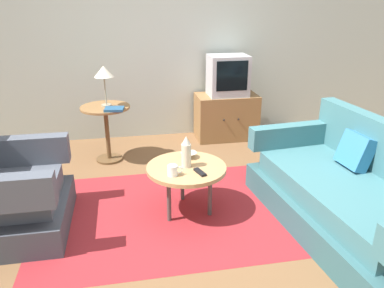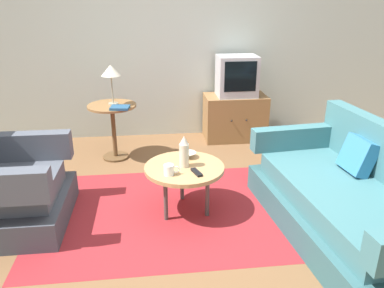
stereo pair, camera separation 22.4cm
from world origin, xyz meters
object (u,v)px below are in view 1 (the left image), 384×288
(mug, at_px, (173,170))
(table_lamp, at_px, (104,73))
(couch, at_px, (352,197))
(tv_stand, at_px, (226,116))
(vase, at_px, (186,152))
(coffee_table, at_px, (186,170))
(bowl, at_px, (189,155))
(tv_remote_dark, at_px, (200,172))
(television, at_px, (228,76))
(armchair, at_px, (6,195))
(side_table, at_px, (106,122))
(book, at_px, (114,109))

(mug, bearing_deg, table_lamp, 110.70)
(couch, bearing_deg, tv_stand, 5.17)
(vase, bearing_deg, coffee_table, 57.96)
(bowl, height_order, tv_remote_dark, bowl)
(television, relative_size, table_lamp, 1.14)
(armchair, xyz_separation_m, television, (2.34, 1.79, 0.54))
(television, bearing_deg, vase, -115.80)
(coffee_table, relative_size, tv_stand, 0.86)
(couch, distance_m, bowl, 1.43)
(table_lamp, xyz_separation_m, vase, (0.69, -1.31, -0.45))
(side_table, bearing_deg, couch, -41.90)
(table_lamp, relative_size, vase, 1.62)
(armchair, distance_m, mug, 1.36)
(coffee_table, relative_size, book, 3.11)
(coffee_table, height_order, book, book)
(book, bearing_deg, armchair, -119.60)
(armchair, height_order, bowl, armchair)
(television, bearing_deg, table_lamp, -163.23)
(armchair, relative_size, side_table, 1.44)
(armchair, bearing_deg, mug, 84.35)
(coffee_table, xyz_separation_m, television, (0.86, 1.77, 0.45))
(side_table, distance_m, bowl, 1.35)
(coffee_table, relative_size, vase, 2.48)
(table_lamp, height_order, tv_remote_dark, table_lamp)
(tv_stand, bearing_deg, armchair, -142.32)
(television, bearing_deg, bowl, -116.83)
(coffee_table, xyz_separation_m, tv_remote_dark, (0.09, -0.15, 0.05))
(mug, bearing_deg, tv_remote_dark, 0.03)
(table_lamp, bearing_deg, book, -64.83)
(bowl, distance_m, book, 1.16)
(tv_stand, relative_size, tv_remote_dark, 5.15)
(coffee_table, bearing_deg, television, 64.21)
(side_table, distance_m, tv_remote_dark, 1.66)
(armchair, bearing_deg, table_lamp, 149.32)
(book, bearing_deg, bowl, -46.87)
(table_lamp, relative_size, book, 2.03)
(couch, height_order, table_lamp, table_lamp)
(television, height_order, vase, television)
(vase, relative_size, mug, 2.14)
(bowl, bearing_deg, side_table, 124.31)
(side_table, height_order, vase, vase)
(coffee_table, xyz_separation_m, table_lamp, (-0.69, 1.31, 0.63))
(mug, bearing_deg, vase, 47.89)
(vase, distance_m, mug, 0.22)
(vase, distance_m, tv_remote_dark, 0.22)
(side_table, xyz_separation_m, vase, (0.71, -1.30, 0.10))
(tv_stand, bearing_deg, television, -90.00)
(couch, height_order, television, television)
(couch, height_order, vase, couch)
(tv_stand, height_order, bowl, tv_stand)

